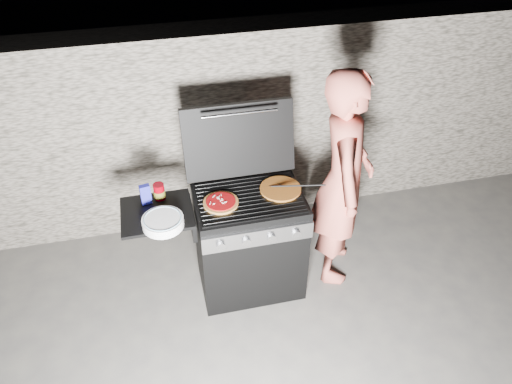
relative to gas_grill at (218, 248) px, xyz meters
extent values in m
plane|color=#434140|center=(0.25, 0.00, -0.46)|extent=(50.00, 50.00, 0.00)
cube|color=gray|center=(0.25, 1.05, 0.44)|extent=(8.00, 0.35, 1.80)
cylinder|color=#BD7624|center=(0.49, 0.04, 0.46)|extent=(0.32, 0.32, 0.02)
cylinder|color=#720009|center=(-0.38, 0.15, 0.51)|extent=(0.10, 0.10, 0.12)
cube|color=#1F2097|center=(-0.48, 0.11, 0.52)|extent=(0.08, 0.05, 0.16)
cylinder|color=white|center=(-0.38, -0.16, 0.48)|extent=(0.36, 0.36, 0.07)
imported|color=#CE5F4F|center=(0.99, 0.04, 0.45)|extent=(0.62, 0.77, 1.82)
cylinder|color=black|center=(0.59, 0.00, 0.50)|extent=(0.41, 0.19, 0.09)
camera|label=1|loc=(-0.34, -2.77, 2.71)|focal=35.00mm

